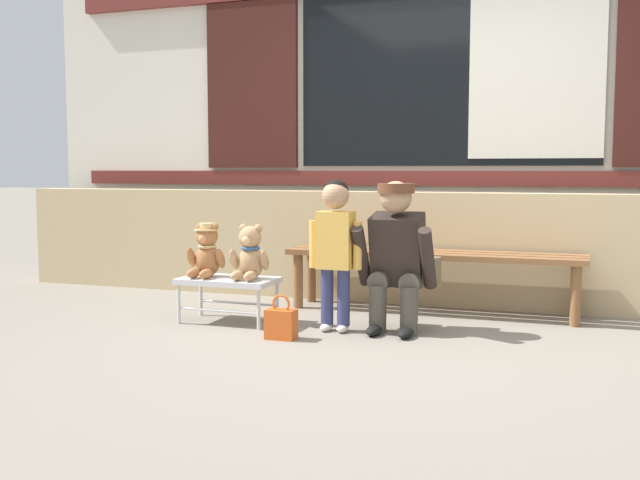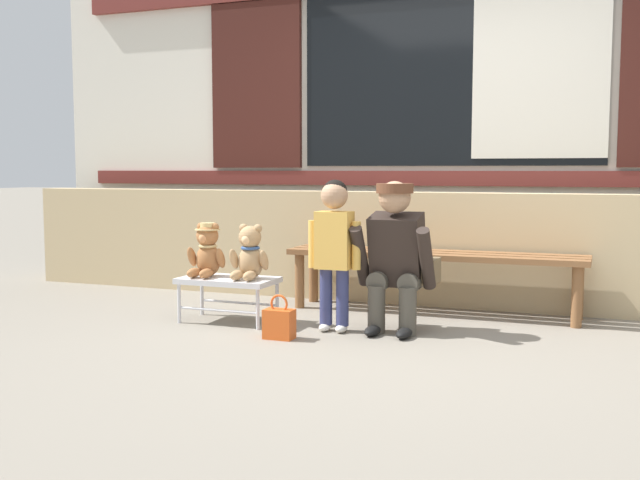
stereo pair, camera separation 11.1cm
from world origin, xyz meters
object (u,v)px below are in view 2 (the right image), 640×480
(teddy_bear_with_hat, at_px, (207,251))
(child_standing, at_px, (334,238))
(wooden_bench_long, at_px, (434,261))
(teddy_bear_plain, at_px, (250,254))
(adult_crouching, at_px, (397,256))
(handbag_on_ground, at_px, (279,323))
(small_display_bench, at_px, (228,283))

(teddy_bear_with_hat, bearing_deg, child_standing, -1.23)
(wooden_bench_long, bearing_deg, teddy_bear_plain, -143.47)
(wooden_bench_long, relative_size, teddy_bear_plain, 5.78)
(adult_crouching, bearing_deg, handbag_on_ground, -143.66)
(small_display_bench, distance_m, child_standing, 0.83)
(small_display_bench, relative_size, handbag_on_ground, 2.35)
(small_display_bench, xyz_separation_m, handbag_on_ground, (0.52, -0.34, -0.17))
(wooden_bench_long, height_order, handbag_on_ground, wooden_bench_long)
(child_standing, relative_size, adult_crouching, 1.01)
(small_display_bench, distance_m, handbag_on_ground, 0.64)
(wooden_bench_long, relative_size, teddy_bear_with_hat, 5.78)
(teddy_bear_with_hat, distance_m, teddy_bear_plain, 0.32)
(wooden_bench_long, distance_m, child_standing, 0.95)
(wooden_bench_long, bearing_deg, adult_crouching, -97.15)
(teddy_bear_with_hat, distance_m, handbag_on_ground, 0.85)
(wooden_bench_long, distance_m, adult_crouching, 0.69)
(wooden_bench_long, bearing_deg, small_display_bench, -147.19)
(teddy_bear_plain, distance_m, adult_crouching, 0.98)
(teddy_bear_with_hat, relative_size, handbag_on_ground, 1.34)
(teddy_bear_with_hat, bearing_deg, adult_crouching, 4.95)
(child_standing, bearing_deg, wooden_bench_long, 60.35)
(teddy_bear_with_hat, distance_m, adult_crouching, 1.30)
(teddy_bear_plain, xyz_separation_m, child_standing, (0.60, -0.02, 0.13))
(small_display_bench, bearing_deg, teddy_bear_plain, 0.51)
(teddy_bear_plain, height_order, handbag_on_ground, teddy_bear_plain)
(child_standing, bearing_deg, teddy_bear_plain, 178.19)
(wooden_bench_long, bearing_deg, child_standing, -119.65)
(wooden_bench_long, height_order, teddy_bear_plain, teddy_bear_plain)
(teddy_bear_with_hat, height_order, teddy_bear_plain, same)
(adult_crouching, bearing_deg, small_display_bench, -174.25)
(child_standing, relative_size, handbag_on_ground, 3.52)
(handbag_on_ground, bearing_deg, wooden_bench_long, 58.18)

